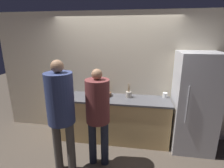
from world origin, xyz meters
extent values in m
plane|color=#4C4238|center=(0.00, 0.00, 0.00)|extent=(14.00, 14.00, 0.00)
cube|color=beige|center=(0.00, 0.66, 1.30)|extent=(5.20, 0.06, 2.60)
cube|color=tan|center=(0.00, 0.36, 0.44)|extent=(2.22, 0.61, 0.88)
cube|color=#4C4C51|center=(0.00, 0.36, 0.90)|extent=(2.25, 0.64, 0.03)
cube|color=#B7B7BC|center=(1.52, 0.30, 0.93)|extent=(0.73, 0.69, 1.86)
cylinder|color=#99999E|center=(1.30, -0.06, 1.02)|extent=(0.02, 0.02, 0.65)
cylinder|color=#4C4742|center=(-0.75, -0.69, 0.44)|extent=(0.13, 0.13, 0.87)
cylinder|color=#4C4742|center=(-0.52, -0.69, 0.44)|extent=(0.13, 0.13, 0.87)
cylinder|color=navy|center=(-0.64, -0.69, 1.26)|extent=(0.40, 0.40, 0.76)
sphere|color=#936B4C|center=(-0.64, -0.69, 1.73)|extent=(0.18, 0.18, 0.18)
cylinder|color=#232838|center=(-0.24, -0.44, 0.40)|extent=(0.13, 0.13, 0.80)
cylinder|color=#232838|center=(-0.03, -0.44, 0.40)|extent=(0.13, 0.13, 0.80)
cylinder|color=brown|center=(-0.14, -0.44, 1.15)|extent=(0.38, 0.38, 0.70)
sphere|color=#936B4C|center=(-0.14, -0.44, 1.58)|extent=(0.17, 0.17, 0.17)
cylinder|color=#4C3323|center=(-0.22, 0.45, 0.95)|extent=(0.31, 0.31, 0.07)
ellipsoid|color=yellow|center=(-0.18, 0.45, 1.01)|extent=(0.15, 0.12, 0.04)
cylinder|color=#ADA393|center=(0.30, 0.43, 0.98)|extent=(0.12, 0.12, 0.12)
cylinder|color=#99754C|center=(0.28, 0.43, 1.08)|extent=(0.01, 0.05, 0.24)
cylinder|color=#99754C|center=(0.31, 0.44, 1.08)|extent=(0.03, 0.05, 0.24)
cylinder|color=#99754C|center=(0.30, 0.42, 1.08)|extent=(0.05, 0.01, 0.24)
cylinder|color=brown|center=(-0.48, 0.30, 1.00)|extent=(0.07, 0.07, 0.17)
cylinder|color=brown|center=(-0.48, 0.30, 1.11)|extent=(0.03, 0.03, 0.05)
cylinder|color=black|center=(-0.48, 0.30, 1.15)|extent=(0.04, 0.04, 0.02)
cylinder|color=white|center=(1.02, 0.54, 0.97)|extent=(0.09, 0.09, 0.10)
camera|label=1|loc=(0.49, -2.92, 2.16)|focal=28.00mm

